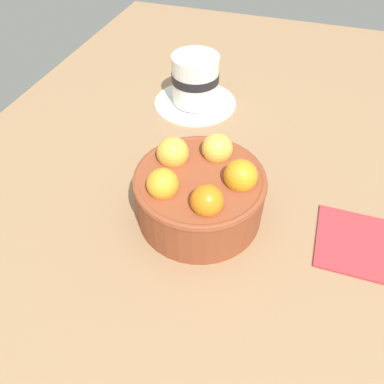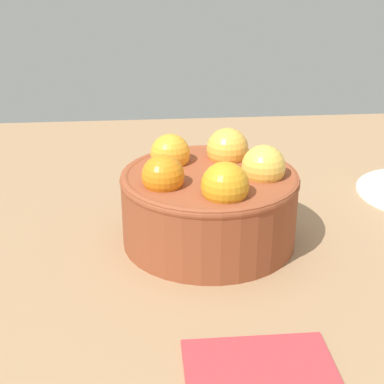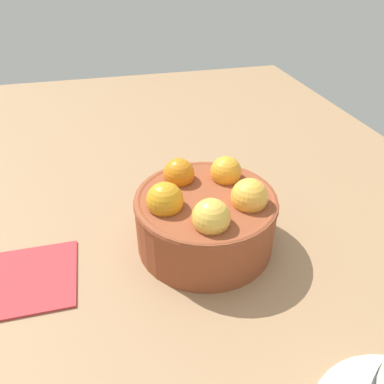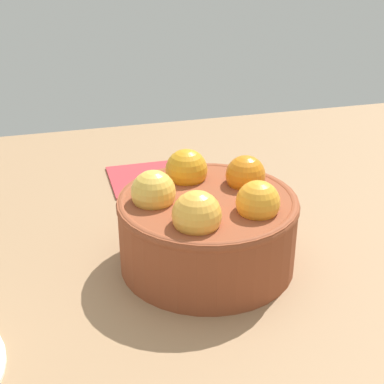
{
  "view_description": "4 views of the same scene",
  "coord_description": "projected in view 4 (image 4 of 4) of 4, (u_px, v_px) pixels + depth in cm",
  "views": [
    {
      "loc": [
        31.4,
        9.23,
        37.73
      ],
      "look_at": [
        1.61,
        -0.48,
        5.56
      ],
      "focal_mm": 34.86,
      "sensor_mm": 36.0,
      "label": 1
    },
    {
      "loc": [
        6.02,
        49.24,
        26.66
      ],
      "look_at": [
        1.66,
        0.48,
        5.29
      ],
      "focal_mm": 54.9,
      "sensor_mm": 36.0,
      "label": 2
    },
    {
      "loc": [
        -33.16,
        9.84,
        30.9
      ],
      "look_at": [
        1.31,
        1.28,
        6.83
      ],
      "focal_mm": 34.96,
      "sensor_mm": 36.0,
      "label": 3
    },
    {
      "loc": [
        -13.23,
        -42.97,
        29.31
      ],
      "look_at": [
        -1.08,
        1.42,
        6.91
      ],
      "focal_mm": 52.64,
      "sensor_mm": 36.0,
      "label": 4
    }
  ],
  "objects": [
    {
      "name": "ground_plane",
      "position": [
        207.0,
        282.0,
        0.54
      ],
      "size": [
        140.69,
        81.69,
        4.37
      ],
      "primitive_type": "cube",
      "color": "#997551"
    },
    {
      "name": "folded_napkin",
      "position": [
        151.0,
        177.0,
        0.7
      ],
      "size": [
        10.18,
        9.5,
        0.6
      ],
      "primitive_type": "cube",
      "rotation": [
        0.0,
        0.0,
        -0.0
      ],
      "color": "#B23338",
      "rests_on": "ground_plane"
    },
    {
      "name": "terracotta_bowl",
      "position": [
        207.0,
        223.0,
        0.51
      ],
      "size": [
        16.44,
        16.44,
        9.7
      ],
      "color": "brown",
      "rests_on": "ground_plane"
    }
  ]
}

